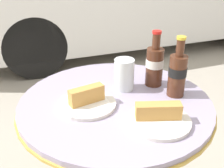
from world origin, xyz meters
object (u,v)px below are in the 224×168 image
object	(u,v)px
bistro_table	(115,135)
lunch_plate_near	(87,101)
cola_bottle_left	(155,64)
cola_bottle_right	(177,73)
lunch_plate_far	(159,117)
drinking_glass	(124,76)

from	to	relation	value
bistro_table	lunch_plate_near	world-z (taller)	lunch_plate_near
cola_bottle_left	lunch_plate_near	xyz separation A→B (m)	(-0.30, -0.07, -0.07)
lunch_plate_near	bistro_table	bearing A→B (deg)	0.34
cola_bottle_right	lunch_plate_far	world-z (taller)	cola_bottle_right
drinking_glass	lunch_plate_far	xyz separation A→B (m)	(0.01, -0.25, -0.04)
bistro_table	drinking_glass	bearing A→B (deg)	49.04
lunch_plate_near	lunch_plate_far	world-z (taller)	lunch_plate_near
cola_bottle_left	lunch_plate_near	world-z (taller)	cola_bottle_left
bistro_table	cola_bottle_right	world-z (taller)	cola_bottle_right
lunch_plate_far	cola_bottle_left	bearing A→B (deg)	65.66
cola_bottle_left	bistro_table	bearing A→B (deg)	-160.36
drinking_glass	cola_bottle_right	bearing A→B (deg)	-34.52
cola_bottle_left	lunch_plate_far	size ratio (longest dim) A/B	1.08
drinking_glass	bistro_table	bearing A→B (deg)	-130.96
cola_bottle_right	lunch_plate_near	size ratio (longest dim) A/B	1.10
cola_bottle_left	cola_bottle_right	size ratio (longest dim) A/B	0.98
cola_bottle_left	drinking_glass	bearing A→B (deg)	177.17
cola_bottle_left	drinking_glass	world-z (taller)	cola_bottle_left
bistro_table	cola_bottle_right	size ratio (longest dim) A/B	3.14
bistro_table	lunch_plate_far	size ratio (longest dim) A/B	3.47
bistro_table	lunch_plate_near	distance (m)	0.21
drinking_glass	lunch_plate_far	world-z (taller)	drinking_glass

